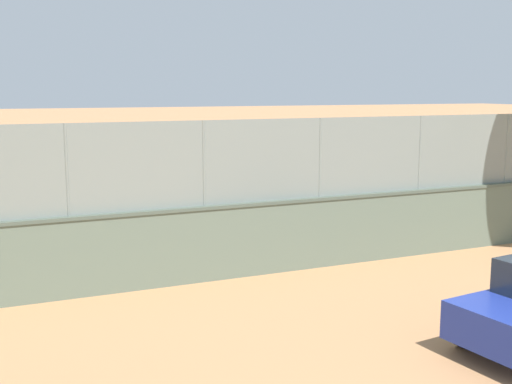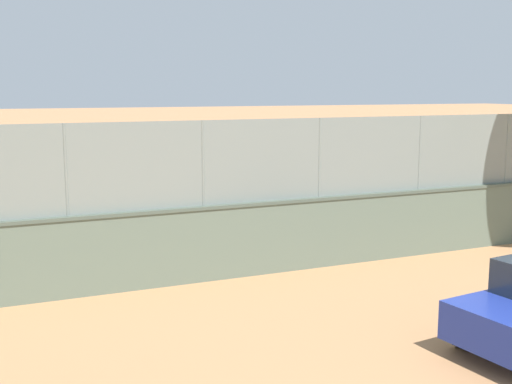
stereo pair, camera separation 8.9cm
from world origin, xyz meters
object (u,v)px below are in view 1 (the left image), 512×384
(player_foreground_swinging, at_px, (82,226))
(sports_ball, at_px, (120,282))
(player_near_wall_returning, at_px, (253,201))
(player_crossing_court, at_px, (261,179))

(player_foreground_swinging, height_order, sports_ball, player_foreground_swinging)
(player_foreground_swinging, relative_size, sports_ball, 13.98)
(player_foreground_swinging, bearing_deg, sports_ball, 101.48)
(player_near_wall_returning, bearing_deg, player_foreground_swinging, 16.38)
(player_foreground_swinging, relative_size, player_near_wall_returning, 0.96)
(player_crossing_court, bearing_deg, sports_ball, 50.79)
(player_crossing_court, relative_size, player_near_wall_returning, 0.92)
(player_near_wall_returning, xyz_separation_m, sports_ball, (5.04, 4.07, -0.95))
(player_foreground_swinging, distance_m, sports_ball, 2.66)
(player_crossing_court, distance_m, sports_ball, 11.77)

